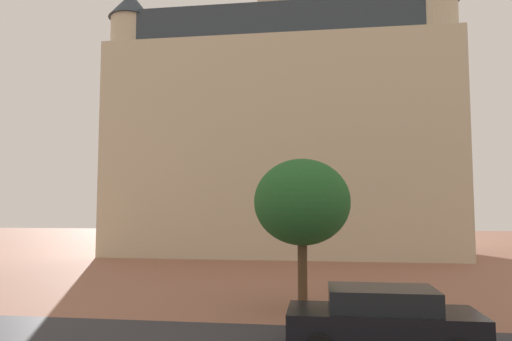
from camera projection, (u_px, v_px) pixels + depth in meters
name	position (u px, v px, depth m)	size (l,w,h in m)	color
landmark_building	(282.00, 128.00, 35.49)	(24.95, 10.85, 31.83)	beige
car_black	(382.00, 322.00, 10.95)	(4.51, 1.98, 1.54)	black
tree_curb_far	(302.00, 202.00, 15.66)	(3.29, 3.29, 5.14)	#4C3823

